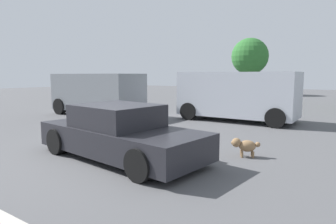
{
  "coord_description": "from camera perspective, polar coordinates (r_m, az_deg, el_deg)",
  "views": [
    {
      "loc": [
        5.17,
        -5.06,
        1.96
      ],
      "look_at": [
        0.39,
        1.94,
        0.9
      ],
      "focal_mm": 31.37,
      "sensor_mm": 36.0,
      "label": 1
    }
  ],
  "objects": [
    {
      "name": "ground_plane",
      "position": [
        7.5,
        -10.97,
        -8.16
      ],
      "size": [
        80.0,
        80.0,
        0.0
      ],
      "primitive_type": "plane",
      "color": "#515154"
    },
    {
      "name": "sedan_foreground",
      "position": [
        7.08,
        -9.36,
        -4.16
      ],
      "size": [
        4.53,
        2.23,
        1.28
      ],
      "rotation": [
        0.0,
        0.0,
        -0.11
      ],
      "color": "#232328",
      "rests_on": "ground_plane"
    },
    {
      "name": "dog",
      "position": [
        7.36,
        14.71,
        -6.28
      ],
      "size": [
        0.63,
        0.45,
        0.46
      ],
      "rotation": [
        0.0,
        0.0,
        3.63
      ],
      "color": "olive",
      "rests_on": "ground_plane"
    },
    {
      "name": "van_white",
      "position": [
        13.03,
        13.25,
        3.32
      ],
      "size": [
        4.95,
        2.23,
        2.1
      ],
      "rotation": [
        0.0,
        0.0,
        3.16
      ],
      "color": "#B2B7C1",
      "rests_on": "ground_plane"
    },
    {
      "name": "suv_dark",
      "position": [
        14.92,
        -13.54,
        3.68
      ],
      "size": [
        4.76,
        2.08,
        2.03
      ],
      "rotation": [
        0.0,
        0.0,
        0.0
      ],
      "color": "gray",
      "rests_on": "ground_plane"
    },
    {
      "name": "tree_back_center",
      "position": [
        31.41,
        15.61,
        10.33
      ],
      "size": [
        3.7,
        3.7,
        5.72
      ],
      "color": "brown",
      "rests_on": "ground_plane"
    }
  ]
}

